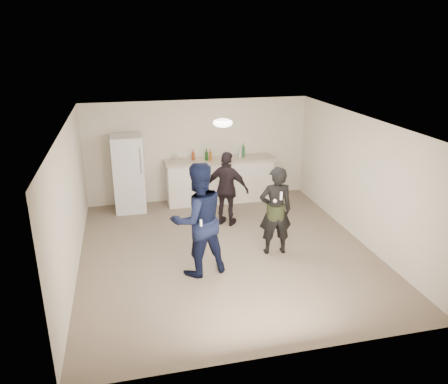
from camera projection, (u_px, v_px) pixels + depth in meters
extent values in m
plane|color=#6B5B4C|center=(226.00, 251.00, 8.47)|extent=(6.00, 6.00, 0.00)
plane|color=silver|center=(227.00, 123.00, 7.61)|extent=(6.00, 6.00, 0.00)
plane|color=beige|center=(198.00, 151.00, 10.79)|extent=(6.00, 0.00, 6.00)
plane|color=beige|center=(284.00, 272.00, 5.29)|extent=(6.00, 0.00, 6.00)
plane|color=beige|center=(70.00, 203.00, 7.45)|extent=(0.00, 6.00, 6.00)
plane|color=beige|center=(362.00, 180.00, 8.63)|extent=(0.00, 6.00, 6.00)
cube|color=silver|center=(220.00, 181.00, 10.83)|extent=(2.60, 0.56, 1.05)
cube|color=beige|center=(220.00, 160.00, 10.65)|extent=(2.68, 0.64, 0.04)
cube|color=silver|center=(129.00, 174.00, 10.17)|extent=(0.70, 0.70, 1.80)
cylinder|color=silver|center=(140.00, 161.00, 9.76)|extent=(0.02, 0.02, 0.60)
ellipsoid|color=white|center=(223.00, 123.00, 7.91)|extent=(0.36, 0.36, 0.16)
cylinder|color=silver|center=(176.00, 158.00, 10.41)|extent=(0.08, 0.08, 0.17)
imported|color=#0F183F|center=(198.00, 220.00, 7.39)|extent=(1.13, 0.97, 2.01)
imported|color=black|center=(276.00, 211.00, 8.14)|extent=(0.66, 0.46, 1.72)
cylinder|color=#2A3A1A|center=(276.00, 211.00, 8.14)|extent=(0.34, 0.34, 0.28)
imported|color=black|center=(227.00, 189.00, 9.39)|extent=(1.02, 0.87, 1.64)
cube|color=white|center=(201.00, 224.00, 7.12)|extent=(0.04, 0.04, 0.15)
sphere|color=silver|center=(208.00, 226.00, 7.20)|extent=(0.07, 0.07, 0.07)
cube|color=white|center=(281.00, 196.00, 7.78)|extent=(0.04, 0.04, 0.15)
sphere|color=white|center=(275.00, 201.00, 7.82)|extent=(0.07, 0.07, 0.07)
cylinder|color=#985316|center=(210.00, 156.00, 10.48)|extent=(0.07, 0.07, 0.21)
cylinder|color=maroon|center=(193.00, 156.00, 10.54)|extent=(0.08, 0.08, 0.18)
cylinder|color=#16502A|center=(243.00, 152.00, 10.76)|extent=(0.06, 0.06, 0.27)
cylinder|color=#134313|center=(206.00, 156.00, 10.52)|extent=(0.07, 0.07, 0.20)
cylinder|color=silver|center=(240.00, 154.00, 10.77)|extent=(0.07, 0.07, 0.20)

